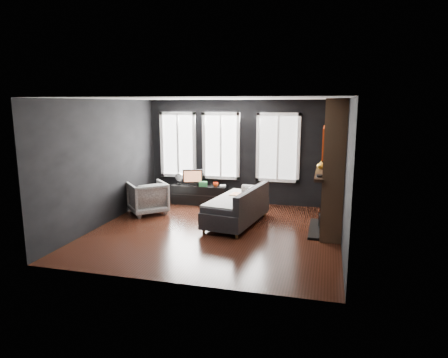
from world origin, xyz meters
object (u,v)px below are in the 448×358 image
(media_console, at_px, (200,194))
(mug, at_px, (216,184))
(mantel_vase, at_px, (321,165))
(monitor, at_px, (193,176))
(armchair, at_px, (148,196))
(sofa, at_px, (236,205))
(book, at_px, (220,182))

(media_console, bearing_deg, mug, -8.28)
(mantel_vase, bearing_deg, monitor, 162.62)
(armchair, relative_size, media_console, 0.59)
(media_console, xyz_separation_m, monitor, (-0.18, -0.03, 0.48))
(sofa, distance_m, media_console, 2.01)
(monitor, height_order, mug, monitor)
(armchair, xyz_separation_m, mug, (1.37, 1.15, 0.14))
(armchair, height_order, mug, armchair)
(sofa, height_order, book, sofa)
(sofa, xyz_separation_m, monitor, (-1.51, 1.47, 0.31))
(mug, bearing_deg, book, 51.62)
(armchair, bearing_deg, mug, 178.00)
(sofa, relative_size, armchair, 2.30)
(media_console, bearing_deg, book, 4.24)
(mug, bearing_deg, monitor, 177.82)
(sofa, bearing_deg, mug, 130.62)
(mug, height_order, mantel_vase, mantel_vase)
(armchair, relative_size, mantel_vase, 4.80)
(media_console, distance_m, book, 0.64)
(sofa, relative_size, book, 9.12)
(sofa, xyz_separation_m, mantel_vase, (1.75, 0.45, 0.90))
(monitor, bearing_deg, armchair, -138.97)
(media_console, relative_size, mug, 10.65)
(media_console, bearing_deg, sofa, -49.90)
(sofa, bearing_deg, mantel_vase, 23.58)
(sofa, xyz_separation_m, media_console, (-1.33, 1.50, -0.17))
(sofa, height_order, mug, sofa)
(monitor, bearing_deg, book, -10.11)
(mug, bearing_deg, armchair, -139.99)
(media_console, height_order, monitor, monitor)
(media_console, height_order, mantel_vase, mantel_vase)
(monitor, bearing_deg, mantel_vase, -34.09)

